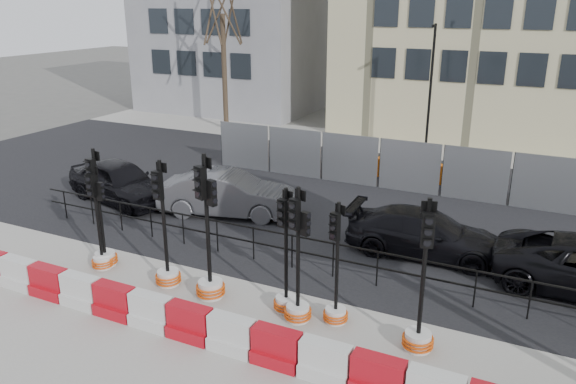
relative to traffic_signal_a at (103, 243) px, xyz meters
The scene contains 21 objects.
ground 4.86m from the traffic_signal_a, 10.99° to the left, with size 120.00×120.00×0.00m, color #51514C.
sidewalk_near 5.20m from the traffic_signal_a, 23.83° to the right, with size 40.00×6.00×0.02m, color gray.
road 9.24m from the traffic_signal_a, 59.20° to the left, with size 40.00×14.00×0.03m, color black.
sidewalk_far 17.58m from the traffic_signal_a, 74.41° to the left, with size 40.00×4.00×0.02m, color gray.
building_grey 25.50m from the traffic_signal_a, 112.06° to the left, with size 11.00×9.06×14.00m.
kerb_railing 5.17m from the traffic_signal_a, 24.15° to the left, with size 18.00×0.04×1.00m.
heras_fencing 11.44m from the traffic_signal_a, 68.30° to the left, with size 14.33×1.72×2.00m.
lamp_post_far 16.92m from the traffic_signal_a, 71.83° to the left, with size 0.12×0.56×6.00m.
tree_bare_far 18.56m from the traffic_signal_a, 110.94° to the left, with size 2.00×2.00×9.00m.
barrier_row 5.09m from the traffic_signal_a, 21.77° to the right, with size 14.65×0.50×0.80m.
traffic_signal_a is the anchor object (origin of this frame).
traffic_signal_b 0.17m from the traffic_signal_a, 68.90° to the right, with size 0.59×0.59×2.97m.
traffic_signal_c 2.26m from the traffic_signal_a, ahead, with size 0.66×0.66×3.36m.
traffic_signal_d 3.61m from the traffic_signal_a, ahead, with size 0.72×0.72×3.68m.
traffic_signal_e 5.55m from the traffic_signal_a, ahead, with size 0.61×0.61×3.07m.
traffic_signal_f 5.99m from the traffic_signal_a, ahead, with size 0.64×0.64×3.24m.
traffic_signal_g 6.78m from the traffic_signal_a, ahead, with size 0.58×0.58×2.92m.
traffic_signal_h 8.73m from the traffic_signal_a, ahead, with size 0.67×0.67×3.39m.
car_a 5.36m from the traffic_signal_a, 127.10° to the left, with size 4.79×2.80×1.53m, color black.
car_b 4.96m from the traffic_signal_a, 78.27° to the left, with size 4.87×2.75×1.52m, color #454549.
car_c 9.02m from the traffic_signal_a, 30.43° to the left, with size 4.60×2.00×1.32m, color black.
Camera 1 is at (5.98, -11.34, 6.97)m, focal length 35.00 mm.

